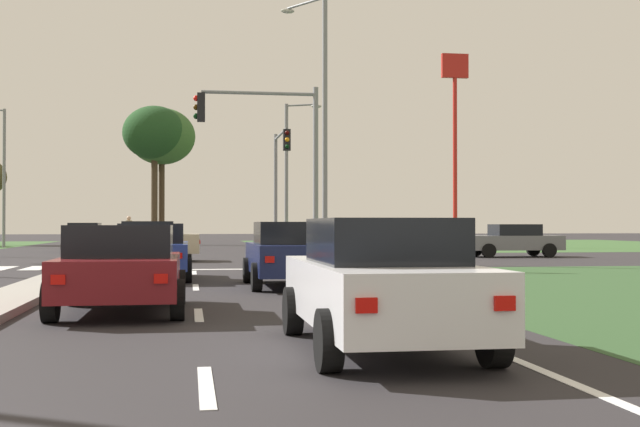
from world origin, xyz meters
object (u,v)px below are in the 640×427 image
at_px(car_black_fifth, 85,237).
at_px(street_lamp_fourth, 1,170).
at_px(car_grey_eighth, 512,240).
at_px(pedestrian_at_median, 129,229).
at_px(street_lamp_third, 290,169).
at_px(fastfood_pole_sign, 455,108).
at_px(street_lamp_second, 321,114).
at_px(car_white_seventh, 381,283).
at_px(treeline_third, 155,134).
at_px(car_beige_sixth, 145,241).
at_px(car_navy_near, 289,254).
at_px(traffic_signal_near_right, 274,145).
at_px(car_blue_fourth, 152,251).
at_px(car_maroon_third, 122,268).
at_px(traffic_signal_far_right, 280,169).
at_px(treeline_fourth, 162,137).

bearing_deg(car_black_fifth, street_lamp_fourth, -56.86).
bearing_deg(car_grey_eighth, street_lamp_fourth, 53.22).
distance_m(car_black_fifth, pedestrian_at_median, 2.89).
xyz_separation_m(street_lamp_third, fastfood_pole_sign, (12.03, 8.12, 4.73)).
xyz_separation_m(street_lamp_second, fastfood_pole_sign, (12.30, 20.76, 3.46)).
relative_size(car_white_seventh, treeline_third, 0.44).
bearing_deg(street_lamp_fourth, car_black_fifth, -56.86).
xyz_separation_m(car_beige_sixth, car_grey_eighth, (16.43, 2.04, -0.05)).
bearing_deg(pedestrian_at_median, car_navy_near, 23.83).
distance_m(car_grey_eighth, street_lamp_fourth, 33.67).
xyz_separation_m(car_beige_sixth, traffic_signal_near_right, (4.58, -6.25, 3.37)).
bearing_deg(street_lamp_fourth, pedestrian_at_median, -51.95).
relative_size(car_black_fifth, car_beige_sixth, 0.99).
xyz_separation_m(car_white_seventh, street_lamp_fourth, (-14.31, 46.55, 4.24)).
distance_m(car_black_fifth, car_beige_sixth, 12.75).
bearing_deg(street_lamp_third, car_blue_fourth, -106.16).
height_order(street_lamp_fourth, fastfood_pole_sign, fastfood_pole_sign).
xyz_separation_m(car_navy_near, traffic_signal_near_right, (0.49, 8.22, 3.40)).
relative_size(car_maroon_third, traffic_signal_far_right, 0.70).
relative_size(traffic_signal_far_right, traffic_signal_near_right, 0.97).
xyz_separation_m(traffic_signal_far_right, traffic_signal_near_right, (-1.42, -11.40, 0.05)).
bearing_deg(car_grey_eighth, traffic_signal_near_right, 125.00).
relative_size(car_black_fifth, street_lamp_second, 0.42).
height_order(car_blue_fourth, traffic_signal_far_right, traffic_signal_far_right).
bearing_deg(car_maroon_third, car_white_seventh, -54.20).
bearing_deg(traffic_signal_near_right, car_beige_sixth, 126.23).
xyz_separation_m(car_beige_sixth, car_white_seventh, (3.99, -24.51, -0.03)).
xyz_separation_m(car_maroon_third, traffic_signal_far_right, (5.37, 25.00, 3.39)).
distance_m(car_grey_eighth, treeline_fourth, 31.98).
height_order(car_beige_sixth, car_grey_eighth, car_beige_sixth).
relative_size(car_navy_near, street_lamp_fourth, 0.49).
bearing_deg(fastfood_pole_sign, car_maroon_third, -115.76).
distance_m(car_navy_near, fastfood_pole_sign, 37.25).
xyz_separation_m(car_black_fifth, fastfood_pole_sign, (23.01, 6.37, 8.46)).
relative_size(car_grey_eighth, street_lamp_third, 0.56).
xyz_separation_m(car_black_fifth, street_lamp_second, (10.71, -14.38, 5.00)).
xyz_separation_m(traffic_signal_near_right, treeline_third, (-5.36, 33.82, 3.96)).
height_order(street_lamp_second, treeline_fourth, street_lamp_second).
bearing_deg(car_beige_sixth, street_lamp_second, -108.07).
xyz_separation_m(car_grey_eighth, pedestrian_at_median, (-17.85, 8.62, 0.46)).
distance_m(street_lamp_second, street_lamp_third, 12.70).
distance_m(car_beige_sixth, street_lamp_second, 8.76).
xyz_separation_m(traffic_signal_near_right, treeline_fourth, (-4.87, 34.58, 3.81)).
distance_m(car_black_fifth, car_white_seventh, 37.49).
bearing_deg(street_lamp_fourth, car_beige_sixth, -64.92).
bearing_deg(street_lamp_fourth, street_lamp_second, -54.74).
height_order(car_maroon_third, treeline_third, treeline_third).
relative_size(car_navy_near, treeline_third, 0.43).
relative_size(pedestrian_at_median, treeline_fourth, 0.18).
xyz_separation_m(car_maroon_third, car_black_fifth, (-4.49, 32.01, 0.05)).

